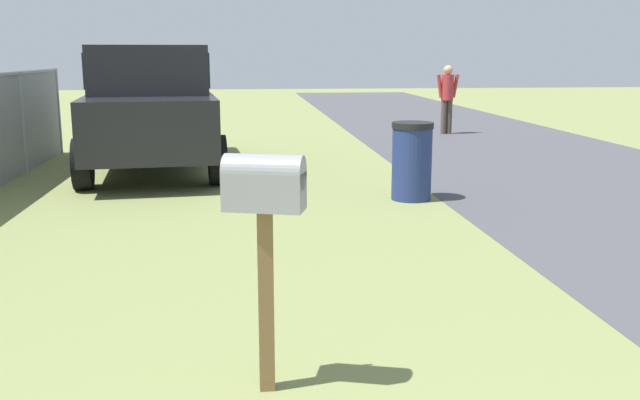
% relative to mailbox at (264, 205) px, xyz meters
% --- Properties ---
extents(mailbox, '(0.32, 0.49, 1.41)m').
position_rel_mailbox_xyz_m(mailbox, '(0.00, 0.00, 0.00)').
color(mailbox, brown).
rests_on(mailbox, ground).
extents(pickup_truck, '(5.33, 2.63, 2.09)m').
position_rel_mailbox_xyz_m(pickup_truck, '(8.21, 1.64, -0.02)').
color(pickup_truck, black).
rests_on(pickup_truck, ground).
extents(trash_bin, '(0.57, 0.57, 1.06)m').
position_rel_mailbox_xyz_m(trash_bin, '(5.38, -2.16, -0.59)').
color(trash_bin, navy).
rests_on(trash_bin, ground).
extents(pedestrian, '(0.30, 0.57, 1.68)m').
position_rel_mailbox_xyz_m(pedestrian, '(13.19, -4.91, -0.15)').
color(pedestrian, '#4C4238').
rests_on(pedestrian, ground).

